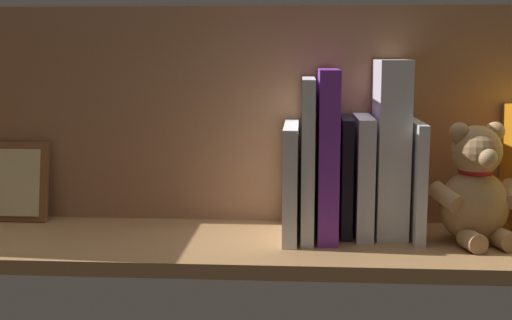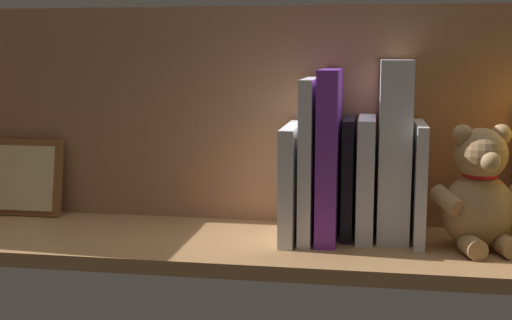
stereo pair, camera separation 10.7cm
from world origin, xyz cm
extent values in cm
cube|color=#A87A4C|center=(0.00, 0.00, -1.10)|extent=(116.93, 29.23, 2.20)
cube|color=#996847|center=(0.00, -12.36, 18.50)|extent=(116.93, 1.50, 37.01)
ellipsoid|color=tan|center=(-33.82, 0.00, 5.68)|extent=(12.83, 12.01, 11.36)
sphere|color=tan|center=(-33.82, 0.00, 14.29)|extent=(7.81, 7.81, 7.81)
sphere|color=tan|center=(-36.66, -0.72, 17.22)|extent=(3.02, 3.02, 3.02)
sphere|color=tan|center=(-30.99, 0.72, 17.22)|extent=(3.02, 3.02, 3.02)
sphere|color=tan|center=(-34.64, 3.22, 13.70)|extent=(3.02, 3.02, 3.02)
cylinder|color=tan|center=(-28.94, 2.70, 7.67)|extent=(5.34, 6.11, 4.20)
cylinder|color=tan|center=(-37.49, 4.05, 1.51)|extent=(3.97, 4.87, 3.02)
cylinder|color=tan|center=(-32.53, 5.31, 1.51)|extent=(3.97, 4.87, 3.02)
torus|color=red|center=(-33.82, 0.00, 11.18)|extent=(6.30, 6.30, 0.89)
cube|color=silver|center=(-25.18, -3.45, 9.23)|extent=(1.62, 15.53, 18.46)
cube|color=silver|center=(-21.36, -4.61, 14.03)|extent=(4.88, 13.00, 28.07)
cube|color=silver|center=(-17.03, -4.13, 9.55)|extent=(2.64, 14.17, 19.10)
cube|color=black|center=(-14.27, -4.77, 9.45)|extent=(1.83, 12.88, 18.90)
cube|color=purple|center=(-11.26, -2.94, 13.31)|extent=(3.14, 16.54, 26.62)
cube|color=silver|center=(-8.12, -2.79, 12.60)|extent=(2.00, 16.86, 25.21)
cube|color=silver|center=(-5.43, -2.29, 8.94)|extent=(2.24, 17.86, 17.88)
cube|color=brown|center=(44.56, -9.01, 6.82)|extent=(14.82, 3.97, 13.88)
cube|color=beige|center=(44.56, -8.29, 6.82)|extent=(12.45, 2.70, 11.53)
camera|label=1|loc=(-7.32, 105.93, 28.85)|focal=48.15mm
camera|label=2|loc=(-17.98, 104.65, 28.85)|focal=48.15mm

